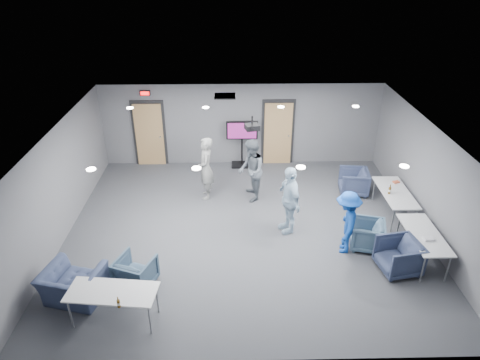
{
  "coord_description": "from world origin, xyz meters",
  "views": [
    {
      "loc": [
        -0.32,
        -9.1,
        6.34
      ],
      "look_at": [
        -0.12,
        0.48,
        1.2
      ],
      "focal_mm": 32.0,
      "sensor_mm": 36.0,
      "label": 1
    }
  ],
  "objects_px": {
    "chair_right_a": "(354,182)",
    "chair_front_a": "(136,272)",
    "chair_right_c": "(399,256)",
    "bottle_front": "(119,303)",
    "person_a": "(206,168)",
    "person_c": "(289,200)",
    "person_b": "(251,171)",
    "chair_front_b": "(74,285)",
    "chair_right_b": "(367,235)",
    "person_d": "(347,222)",
    "table_front_left": "(112,293)",
    "projector": "(252,127)",
    "bottle_right": "(390,190)",
    "tv_stand": "(242,141)",
    "table_right_b": "(424,235)",
    "table_right_a": "(395,193)"
  },
  "relations": [
    {
      "from": "chair_right_a",
      "to": "chair_front_a",
      "type": "bearing_deg",
      "value": -48.85
    },
    {
      "from": "chair_right_b",
      "to": "bottle_front",
      "type": "bearing_deg",
      "value": -48.7
    },
    {
      "from": "person_d",
      "to": "tv_stand",
      "type": "height_order",
      "value": "person_d"
    },
    {
      "from": "person_b",
      "to": "chair_front_a",
      "type": "height_order",
      "value": "person_b"
    },
    {
      "from": "person_c",
      "to": "tv_stand",
      "type": "height_order",
      "value": "person_c"
    },
    {
      "from": "table_right_a",
      "to": "table_right_b",
      "type": "relative_size",
      "value": 1.05
    },
    {
      "from": "chair_front_b",
      "to": "projector",
      "type": "height_order",
      "value": "projector"
    },
    {
      "from": "person_d",
      "to": "chair_right_a",
      "type": "height_order",
      "value": "person_d"
    },
    {
      "from": "person_c",
      "to": "table_right_b",
      "type": "bearing_deg",
      "value": 49.79
    },
    {
      "from": "projector",
      "to": "person_c",
      "type": "bearing_deg",
      "value": -64.99
    },
    {
      "from": "person_c",
      "to": "person_d",
      "type": "bearing_deg",
      "value": 38.38
    },
    {
      "from": "chair_right_c",
      "to": "chair_front_a",
      "type": "relative_size",
      "value": 1.12
    },
    {
      "from": "person_b",
      "to": "table_right_b",
      "type": "xyz_separation_m",
      "value": [
        3.79,
        -2.88,
        -0.22
      ]
    },
    {
      "from": "chair_right_a",
      "to": "chair_front_a",
      "type": "distance_m",
      "value": 6.83
    },
    {
      "from": "table_front_left",
      "to": "chair_right_c",
      "type": "bearing_deg",
      "value": 19.05
    },
    {
      "from": "table_right_b",
      "to": "tv_stand",
      "type": "height_order",
      "value": "tv_stand"
    },
    {
      "from": "chair_right_c",
      "to": "table_right_b",
      "type": "xyz_separation_m",
      "value": [
        0.65,
        0.36,
        0.29
      ]
    },
    {
      "from": "person_c",
      "to": "person_d",
      "type": "height_order",
      "value": "person_c"
    },
    {
      "from": "person_b",
      "to": "chair_front_b",
      "type": "distance_m",
      "value": 5.51
    },
    {
      "from": "tv_stand",
      "to": "projector",
      "type": "distance_m",
      "value": 3.08
    },
    {
      "from": "chair_right_b",
      "to": "table_right_a",
      "type": "height_order",
      "value": "table_right_a"
    },
    {
      "from": "person_a",
      "to": "chair_front_b",
      "type": "height_order",
      "value": "person_a"
    },
    {
      "from": "chair_front_b",
      "to": "projector",
      "type": "xyz_separation_m",
      "value": [
        3.76,
        3.48,
        2.04
      ]
    },
    {
      "from": "person_c",
      "to": "chair_front_b",
      "type": "height_order",
      "value": "person_c"
    },
    {
      "from": "person_a",
      "to": "chair_front_b",
      "type": "xyz_separation_m",
      "value": [
        -2.5,
        -4.12,
        -0.55
      ]
    },
    {
      "from": "bottle_right",
      "to": "chair_right_b",
      "type": "bearing_deg",
      "value": -124.59
    },
    {
      "from": "person_d",
      "to": "chair_front_a",
      "type": "distance_m",
      "value": 4.86
    },
    {
      "from": "chair_right_b",
      "to": "bottle_right",
      "type": "height_order",
      "value": "bottle_right"
    },
    {
      "from": "person_d",
      "to": "chair_right_c",
      "type": "relative_size",
      "value": 1.85
    },
    {
      "from": "chair_right_c",
      "to": "bottle_right",
      "type": "distance_m",
      "value": 2.26
    },
    {
      "from": "person_b",
      "to": "chair_right_c",
      "type": "distance_m",
      "value": 4.54
    },
    {
      "from": "person_c",
      "to": "table_right_a",
      "type": "distance_m",
      "value": 2.98
    },
    {
      "from": "person_a",
      "to": "chair_right_a",
      "type": "xyz_separation_m",
      "value": [
        4.31,
        0.13,
        -0.55
      ]
    },
    {
      "from": "chair_front_b",
      "to": "chair_front_a",
      "type": "bearing_deg",
      "value": -146.83
    },
    {
      "from": "person_a",
      "to": "person_c",
      "type": "xyz_separation_m",
      "value": [
        2.15,
        -1.74,
        -0.02
      ]
    },
    {
      "from": "chair_right_c",
      "to": "table_right_b",
      "type": "height_order",
      "value": "chair_right_c"
    },
    {
      "from": "chair_right_c",
      "to": "table_front_left",
      "type": "height_order",
      "value": "chair_right_c"
    },
    {
      "from": "person_c",
      "to": "chair_right_c",
      "type": "height_order",
      "value": "person_c"
    },
    {
      "from": "person_d",
      "to": "chair_right_c",
      "type": "xyz_separation_m",
      "value": [
        1.02,
        -0.77,
        -0.4
      ]
    },
    {
      "from": "person_c",
      "to": "bottle_front",
      "type": "distance_m",
      "value": 4.84
    },
    {
      "from": "chair_front_a",
      "to": "table_front_left",
      "type": "bearing_deg",
      "value": 99.51
    },
    {
      "from": "chair_right_a",
      "to": "table_right_a",
      "type": "relative_size",
      "value": 0.46
    },
    {
      "from": "table_right_a",
      "to": "projector",
      "type": "bearing_deg",
      "value": 82.89
    },
    {
      "from": "table_front_left",
      "to": "chair_front_a",
      "type": "bearing_deg",
      "value": 84.77
    },
    {
      "from": "chair_right_a",
      "to": "bottle_front",
      "type": "height_order",
      "value": "bottle_front"
    },
    {
      "from": "person_c",
      "to": "chair_right_c",
      "type": "xyz_separation_m",
      "value": [
        2.26,
        -1.64,
        -0.51
      ]
    },
    {
      "from": "chair_right_b",
      "to": "bottle_right",
      "type": "xyz_separation_m",
      "value": [
        0.9,
        1.3,
        0.48
      ]
    },
    {
      "from": "person_b",
      "to": "table_right_b",
      "type": "relative_size",
      "value": 1.08
    },
    {
      "from": "chair_right_c",
      "to": "bottle_front",
      "type": "relative_size",
      "value": 3.65
    },
    {
      "from": "person_c",
      "to": "projector",
      "type": "distance_m",
      "value": 2.06
    }
  ]
}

